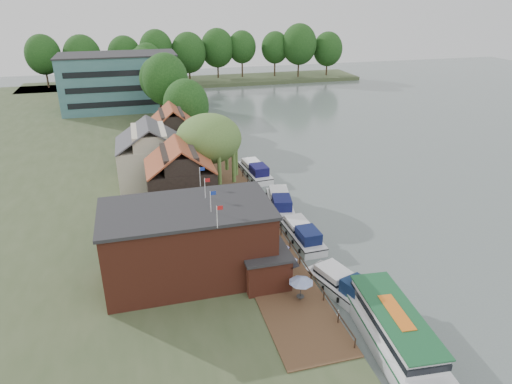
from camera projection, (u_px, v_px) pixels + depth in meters
ground at (340, 256)px, 48.64m from camera, size 260.00×260.00×0.00m
land_bank at (72, 166)px, 72.14m from camera, size 50.00×140.00×1.00m
quay_deck at (244, 215)px, 55.12m from camera, size 6.00×50.00×0.10m
quay_rail at (265, 207)px, 56.03m from camera, size 0.20×49.00×1.00m
pub at (210, 239)px, 42.52m from camera, size 20.00×11.00×7.30m
hotel_block at (120, 82)px, 102.24m from camera, size 25.40×12.40×12.30m
cottage_a at (180, 176)px, 55.27m from camera, size 8.60×7.60×8.50m
cottage_b at (150, 153)px, 63.38m from camera, size 9.60×8.60×8.50m
cottage_c at (173, 133)px, 72.28m from camera, size 7.60×7.60×8.50m
willow at (209, 153)px, 60.37m from camera, size 8.60×8.60×10.43m
umbrella_0 at (301, 288)px, 39.47m from camera, size 2.18×2.18×2.38m
umbrella_1 at (285, 267)px, 42.51m from camera, size 2.42×2.42×2.38m
umbrella_2 at (279, 254)px, 44.59m from camera, size 2.19×2.19×2.38m
umbrella_3 at (266, 238)px, 47.55m from camera, size 2.04×2.04×2.38m
umbrella_4 at (253, 222)px, 50.84m from camera, size 2.43×2.43×2.38m
umbrella_5 at (254, 215)px, 52.37m from camera, size 1.96×1.96×2.38m
cruiser_0 at (345, 284)px, 41.91m from camera, size 5.86×10.29×2.37m
cruiser_1 at (302, 232)px, 51.11m from camera, size 3.39×9.58×2.28m
cruiser_2 at (280, 200)px, 58.58m from camera, size 5.19×10.51×2.45m
cruiser_3 at (255, 169)px, 68.90m from camera, size 3.93×10.09×2.39m
tour_boat at (398, 334)px, 35.21m from camera, size 5.42×15.05×3.22m
swan at (338, 317)px, 39.22m from camera, size 0.44×0.44×0.44m
bank_tree_0 at (186, 111)px, 79.84m from camera, size 8.00×8.00×11.16m
bank_tree_1 at (166, 93)px, 85.04m from camera, size 8.34×8.34×14.69m
bank_tree_2 at (160, 89)px, 92.38m from camera, size 7.63×7.63×13.04m
bank_tree_3 at (145, 75)px, 110.88m from camera, size 8.80×8.80×12.05m
bank_tree_4 at (143, 70)px, 119.27m from camera, size 8.63×8.63×11.53m
bank_tree_5 at (148, 65)px, 126.67m from camera, size 8.50×8.50×11.89m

